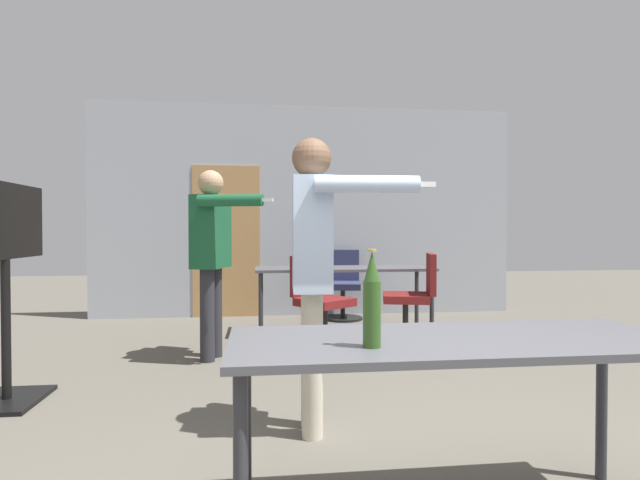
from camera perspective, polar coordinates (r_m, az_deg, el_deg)
name	(u,v)px	position (r m, az deg, el deg)	size (l,w,h in m)	color
back_wall	(305,212)	(6.94, -1.75, 3.26)	(5.81, 0.12, 2.89)	#A3A8B2
conference_table_near	(455,357)	(2.10, 15.14, -12.81)	(1.78, 0.66, 0.75)	#4C4C51
conference_table_far	(344,274)	(5.73, 2.76, -3.86)	(2.02, 0.66, 0.75)	#4C4C51
tv_screen	(5,268)	(3.99, -32.33, -2.73)	(0.44, 1.07, 1.50)	black
person_right_polo	(314,253)	(2.88, -0.68, -1.50)	(0.76, 0.60, 1.70)	beige
person_center_tall	(212,245)	(4.63, -12.19, -0.56)	(0.73, 0.77, 1.72)	#28282D
office_chair_mid_tucked	(343,287)	(6.67, 2.63, -5.38)	(0.53, 0.59, 0.91)	black
office_chair_side_rolled	(320,304)	(5.10, -0.02, -7.34)	(0.67, 0.69, 0.91)	black
office_chair_far_left	(413,301)	(5.29, 10.58, -6.89)	(0.61, 0.56, 0.93)	black
beer_bottle	(372,301)	(1.83, 5.95, -6.96)	(0.07, 0.07, 0.36)	#2D511E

